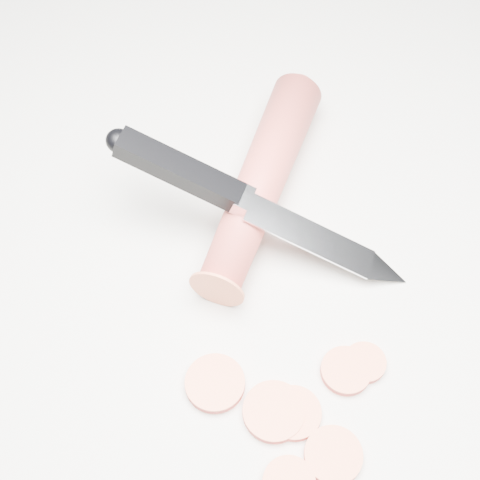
{
  "coord_description": "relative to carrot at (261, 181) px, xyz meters",
  "views": [
    {
      "loc": [
        -0.05,
        -0.2,
        0.42
      ],
      "look_at": [
        -0.03,
        0.05,
        0.02
      ],
      "focal_mm": 50.0,
      "sensor_mm": 36.0,
      "label": 1
    }
  ],
  "objects": [
    {
      "name": "carrot_slice_1",
      "position": [
        0.03,
        -0.2,
        -0.02
      ],
      "size": [
        0.04,
        0.04,
        0.01
      ],
      "primitive_type": "cylinder",
      "color": "#EE6E45",
      "rests_on": "ground"
    },
    {
      "name": "carrot_slice_0",
      "position": [
        -0.04,
        -0.15,
        -0.02
      ],
      "size": [
        0.04,
        0.04,
        0.01
      ],
      "primitive_type": "cylinder",
      "color": "#EE6E45",
      "rests_on": "ground"
    },
    {
      "name": "carrot_slice_3",
      "position": [
        0.06,
        -0.14,
        -0.02
      ],
      "size": [
        0.03,
        0.03,
        0.01
      ],
      "primitive_type": "cylinder",
      "color": "#EE6E45",
      "rests_on": "ground"
    },
    {
      "name": "carrot_slice_5",
      "position": [
        -0.01,
        -0.17,
        -0.02
      ],
      "size": [
        0.04,
        0.04,
        0.01
      ],
      "primitive_type": "cylinder",
      "color": "#EE6E45",
      "rests_on": "ground"
    },
    {
      "name": "carrot",
      "position": [
        0.0,
        0.0,
        0.0
      ],
      "size": [
        0.11,
        0.19,
        0.04
      ],
      "primitive_type": "cylinder",
      "rotation": [
        1.57,
        0.0,
        -0.41
      ],
      "color": "#CA4038",
      "rests_on": "ground"
    },
    {
      "name": "kitchen_knife",
      "position": [
        -0.0,
        -0.04,
        0.02
      ],
      "size": [
        0.22,
        0.11,
        0.08
      ],
      "primitive_type": null,
      "color": "silver",
      "rests_on": "ground"
    },
    {
      "name": "ground",
      "position": [
        0.01,
        -0.1,
        -0.02
      ],
      "size": [
        2.4,
        2.4,
        0.0
      ],
      "primitive_type": "plane",
      "color": "beige",
      "rests_on": "ground"
    },
    {
      "name": "carrot_slice_2",
      "position": [
        0.01,
        -0.17,
        -0.02
      ],
      "size": [
        0.04,
        0.04,
        0.01
      ],
      "primitive_type": "cylinder",
      "color": "#EE6E45",
      "rests_on": "ground"
    },
    {
      "name": "carrot_slice_4",
      "position": [
        0.04,
        -0.15,
        -0.02
      ],
      "size": [
        0.03,
        0.03,
        0.01
      ],
      "primitive_type": "cylinder",
      "color": "#EE6E45",
      "rests_on": "ground"
    }
  ]
}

